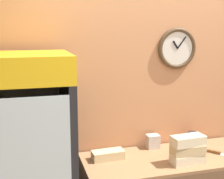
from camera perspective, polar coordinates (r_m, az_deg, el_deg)
name	(u,v)px	position (r m, az deg, el deg)	size (l,w,h in m)	color
wall_back	(155,99)	(2.85, 7.79, -1.79)	(5.20, 0.09, 2.70)	tan
beverage_cooler	(21,167)	(2.42, -16.37, -13.43)	(0.73, 0.68, 1.83)	black
sandwich_stack_bottom	(187,159)	(2.58, 13.60, -12.21)	(0.27, 0.13, 0.08)	beige
sandwich_stack_middle	(188,150)	(2.55, 13.68, -10.65)	(0.26, 0.12, 0.08)	tan
sandwich_stack_top	(188,140)	(2.52, 13.76, -9.05)	(0.27, 0.14, 0.08)	beige
sandwich_flat_left	(108,155)	(2.58, -0.74, -11.87)	(0.27, 0.13, 0.07)	tan
chefs_knife	(222,154)	(2.83, 19.47, -11.05)	(0.25, 0.29, 0.02)	silver
condiment_jar	(192,138)	(2.98, 14.45, -8.59)	(0.09, 0.09, 0.12)	#B72D23
napkin_dispenser	(153,141)	(2.83, 7.47, -9.39)	(0.11, 0.09, 0.12)	#B7B2AD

